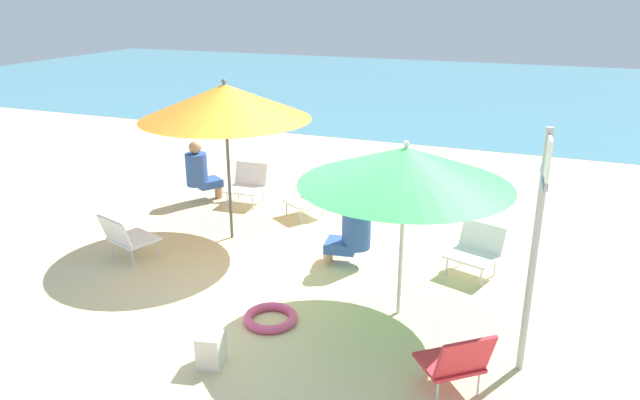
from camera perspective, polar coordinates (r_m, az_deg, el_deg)
ground_plane at (r=6.68m, az=-1.58°, el=-8.10°), size 40.00×40.00×0.00m
sea_water at (r=20.52m, az=14.81°, el=10.18°), size 40.00×16.00×0.01m
umbrella_green at (r=5.59m, az=8.17°, el=3.23°), size 2.03×2.03×1.79m
umbrella_orange at (r=7.46m, az=-9.09°, el=9.28°), size 2.13×2.13×2.08m
beach_chair_a at (r=7.04m, az=14.73°, el=-4.54°), size 0.67×0.66×0.56m
beach_chair_b at (r=9.15m, az=-6.95°, el=1.64°), size 0.55×0.57×0.59m
beach_chair_c at (r=8.57m, az=-0.89°, el=0.45°), size 0.70×0.73×0.58m
beach_chair_d at (r=7.43m, az=-18.07°, el=-3.31°), size 0.65×0.66×0.60m
beach_chair_e at (r=4.99m, az=12.91°, el=-14.77°), size 0.67×0.68×0.61m
person_a at (r=9.25m, az=-11.44°, el=2.74°), size 0.50×0.55×0.96m
person_b at (r=6.97m, az=3.15°, el=-2.75°), size 0.57×0.39×0.93m
warning_sign at (r=4.99m, az=20.22°, el=-1.52°), size 0.07×0.54×2.12m
swim_ring at (r=5.99m, az=-4.74°, el=-11.17°), size 0.53×0.53×0.09m
beach_bag at (r=5.39m, az=-10.38°, el=-13.90°), size 0.25×0.28×0.30m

